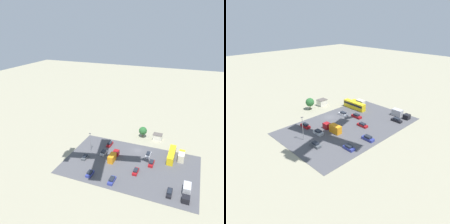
{
  "view_description": "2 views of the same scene",
  "coord_description": "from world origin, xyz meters",
  "views": [
    {
      "loc": [
        -20.23,
        82.38,
        53.2
      ],
      "look_at": [
        2.84,
        24.1,
        27.47
      ],
      "focal_mm": 35.0,
      "sensor_mm": 36.0,
      "label": 1
    },
    {
      "loc": [
        56.41,
        64.64,
        39.67
      ],
      "look_at": [
        5.04,
        10.45,
        7.23
      ],
      "focal_mm": 35.0,
      "sensor_mm": 36.0,
      "label": 2
    }
  ],
  "objects": [
    {
      "name": "parked_car_3",
      "position": [
        -3.49,
        15.48,
        0.68
      ],
      "size": [
        1.8,
        4.49,
        1.43
      ],
      "color": "maroon",
      "rests_on": "ground"
    },
    {
      "name": "parked_truck_2",
      "position": [
        -22.31,
        20.51,
        1.42
      ],
      "size": [
        2.51,
        8.06,
        2.92
      ],
      "color": "black",
      "rests_on": "ground"
    },
    {
      "name": "parked_car_5",
      "position": [
        13.27,
        0.51,
        0.73
      ],
      "size": [
        1.82,
        4.53,
        1.56
      ],
      "rotation": [
        0.0,
        0.0,
        3.14
      ],
      "color": "maroon",
      "rests_on": "ground"
    },
    {
      "name": "parked_car_8",
      "position": [
        -5.43,
        2.71,
        0.73
      ],
      "size": [
        1.75,
        4.71,
        1.56
      ],
      "color": "silver",
      "rests_on": "ground"
    },
    {
      "name": "parked_truck_0",
      "position": [
        7.72,
        10.5,
        1.47
      ],
      "size": [
        2.31,
        8.47,
        3.03
      ],
      "rotation": [
        0.0,
        0.0,
        3.14
      ],
      "color": "maroon",
      "rests_on": "ground"
    },
    {
      "name": "bus",
      "position": [
        -14.82,
        0.73,
        1.87
      ],
      "size": [
        2.6,
        11.58,
        3.32
      ],
      "color": "gold",
      "rests_on": "ground"
    },
    {
      "name": "parking_lot_surface",
      "position": [
        0.0,
        11.36,
        0.04
      ],
      "size": [
        53.15,
        32.48,
        0.08
      ],
      "color": "#4C4C51",
      "rests_on": "ground"
    },
    {
      "name": "ground_plane",
      "position": [
        0.0,
        0.0,
        0.0
      ],
      "size": [
        400.0,
        400.0,
        0.0
      ],
      "primitive_type": "plane",
      "color": "gray"
    },
    {
      "name": "parked_car_7",
      "position": [
        3.09,
        23.66,
        0.76
      ],
      "size": [
        1.88,
        4.59,
        1.63
      ],
      "rotation": [
        0.0,
        0.0,
        3.14
      ],
      "color": "navy",
      "rests_on": "ground"
    },
    {
      "name": "parked_truck_1",
      "position": [
        -18.78,
        -0.12,
        1.56
      ],
      "size": [
        2.42,
        7.25,
        3.24
      ],
      "rotation": [
        0.0,
        0.0,
        3.14
      ],
      "color": "gold",
      "rests_on": "ground"
    },
    {
      "name": "shed_building",
      "position": [
        -6.39,
        -12.99,
        1.53
      ],
      "size": [
        4.4,
        3.54,
        3.05
      ],
      "color": "silver",
      "rests_on": "ground"
    },
    {
      "name": "parked_car_4",
      "position": [
        12.17,
        23.15,
        0.73
      ],
      "size": [
        1.92,
        4.02,
        1.56
      ],
      "color": "navy",
      "rests_on": "ground"
    },
    {
      "name": "parked_car_1",
      "position": [
        -7.96,
        8.27,
        0.76
      ],
      "size": [
        1.86,
        4.65,
        1.64
      ],
      "rotation": [
        0.0,
        0.0,
        3.14
      ],
      "color": "maroon",
      "rests_on": "ground"
    },
    {
      "name": "parked_car_2",
      "position": [
        13.05,
        8.27,
        0.74
      ],
      "size": [
        1.98,
        4.15,
        1.6
      ],
      "color": "#ADB2B7",
      "rests_on": "ground"
    },
    {
      "name": "tree_near_shed",
      "position": [
        0.97,
        -12.8,
        3.61
      ],
      "size": [
        3.97,
        3.97,
        5.61
      ],
      "color": "brown",
      "rests_on": "ground"
    },
    {
      "name": "light_pole_lot_centre",
      "position": [
        19.48,
        8.04,
        4.93
      ],
      "size": [
        0.9,
        0.28,
        8.83
      ],
      "color": "gray",
      "rests_on": "ground"
    },
    {
      "name": "parked_car_0",
      "position": [
        18.99,
        14.24,
        0.71
      ],
      "size": [
        1.81,
        4.07,
        1.51
      ],
      "rotation": [
        0.0,
        0.0,
        3.14
      ],
      "color": "#4C5156",
      "rests_on": "ground"
    },
    {
      "name": "parked_car_6",
      "position": [
        -17.06,
        22.33,
        0.73
      ],
      "size": [
        1.71,
        4.59,
        1.57
      ],
      "rotation": [
        0.0,
        0.0,
        3.14
      ],
      "color": "black",
      "rests_on": "ground"
    }
  ]
}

